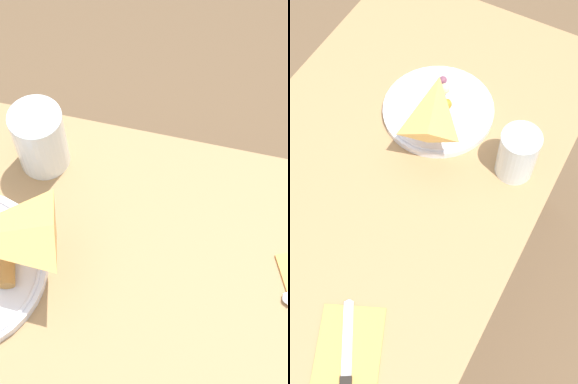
{
  "view_description": "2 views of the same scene",
  "coord_description": "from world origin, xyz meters",
  "views": [
    {
      "loc": [
        -0.15,
        0.21,
        1.53
      ],
      "look_at": [
        -0.06,
        -0.17,
        0.81
      ],
      "focal_mm": 55.0,
      "sensor_mm": 36.0,
      "label": 1
    },
    {
      "loc": [
        -0.42,
        -0.34,
        1.59
      ],
      "look_at": [
        -0.04,
        -0.14,
        0.81
      ],
      "focal_mm": 45.0,
      "sensor_mm": 36.0,
      "label": 2
    }
  ],
  "objects": [
    {
      "name": "dining_table",
      "position": [
        0.0,
        0.0,
        0.61
      ],
      "size": [
        1.1,
        0.64,
        0.73
      ],
      "color": "#A87F51",
      "rests_on": "ground_plane"
    },
    {
      "name": "milk_glass",
      "position": [
        0.12,
        -0.23,
        0.79
      ],
      "size": [
        0.08,
        0.08,
        0.11
      ],
      "color": "white",
      "rests_on": "dining_table"
    }
  ]
}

